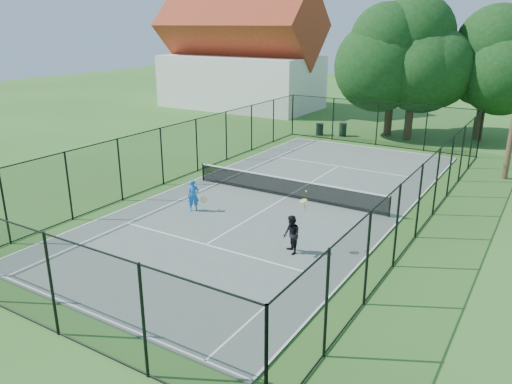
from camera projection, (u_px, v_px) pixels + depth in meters
The scene contains 12 objects.
ground at pixel (286, 198), 23.96m from camera, with size 120.00×120.00×0.00m, color #325D1F.
tennis_court at pixel (286, 198), 23.95m from camera, with size 11.00×24.00×0.06m, color #55645A.
tennis_net at pixel (287, 187), 23.77m from camera, with size 10.08×0.08×0.95m.
fence at pixel (287, 168), 23.48m from camera, with size 13.10×26.10×3.00m.
tree_near_left at pixel (394, 58), 35.65m from camera, with size 7.03×7.03×9.17m.
tree_near_mid at pixel (414, 69), 34.57m from camera, with size 6.18×6.18×8.08m.
tree_near_right at pixel (488, 66), 34.29m from camera, with size 5.95×5.95×8.21m.
building at pixel (241, 56), 48.56m from camera, with size 15.30×8.15×11.87m.
trash_bin_left at pixel (320, 129), 37.39m from camera, with size 0.58×0.58×0.87m.
trash_bin_right at pixel (343, 130), 37.02m from camera, with size 0.58×0.58×0.98m.
player_blue at pixel (193, 196), 21.98m from camera, with size 0.89×0.60×1.41m.
player_black at pixel (292, 235), 17.88m from camera, with size 0.88×0.98×2.30m.
Camera 1 is at (10.58, -20.02, 7.96)m, focal length 35.00 mm.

